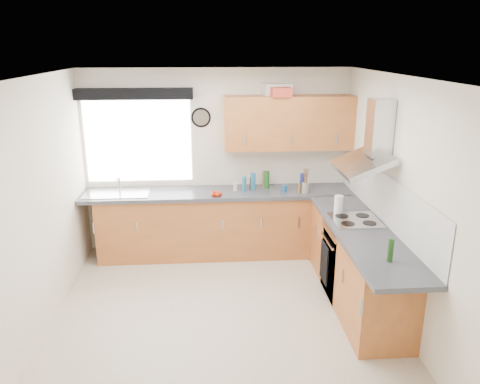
{
  "coord_description": "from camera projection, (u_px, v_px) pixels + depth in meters",
  "views": [
    {
      "loc": [
        -0.13,
        -4.46,
        2.78
      ],
      "look_at": [
        0.25,
        0.85,
        1.1
      ],
      "focal_mm": 35.0,
      "sensor_mm": 36.0,
      "label": 1
    }
  ],
  "objects": [
    {
      "name": "sink",
      "position": [
        117.0,
        191.0,
        6.14
      ],
      "size": [
        0.84,
        0.46,
        0.1
      ],
      "primitive_type": null,
      "color": "#B4B7BC",
      "rests_on": "worktop_back"
    },
    {
      "name": "jar_4",
      "position": [
        253.0,
        181.0,
        6.27
      ],
      "size": [
        0.07,
        0.07,
        0.23
      ],
      "primitive_type": "cylinder",
      "color": "#1B5C85",
      "rests_on": "worktop_back"
    },
    {
      "name": "jar_0",
      "position": [
        244.0,
        184.0,
        6.2
      ],
      "size": [
        0.05,
        0.05,
        0.2
      ],
      "primitive_type": "cylinder",
      "color": "#1B5E82",
      "rests_on": "worktop_back"
    },
    {
      "name": "ceiling",
      "position": [
        220.0,
        76.0,
        4.34
      ],
      "size": [
        3.6,
        3.6,
        0.02
      ],
      "primitive_type": "cube",
      "color": "white",
      "rests_on": "wall_back"
    },
    {
      "name": "base_cab_back",
      "position": [
        211.0,
        225.0,
        6.39
      ],
      "size": [
        3.0,
        0.58,
        0.86
      ],
      "primitive_type": "cube",
      "color": "#995326",
      "rests_on": "ground_plane"
    },
    {
      "name": "worktop_back",
      "position": [
        218.0,
        193.0,
        6.25
      ],
      "size": [
        3.6,
        0.62,
        0.05
      ],
      "primitive_type": "cube",
      "color": "#33343A",
      "rests_on": "base_cab_back"
    },
    {
      "name": "hob_plate",
      "position": [
        355.0,
        220.0,
        5.2
      ],
      "size": [
        0.52,
        0.52,
        0.01
      ],
      "primitive_type": "cube",
      "color": "#B4B7BC",
      "rests_on": "worktop_right"
    },
    {
      "name": "bottle_0",
      "position": [
        391.0,
        250.0,
        4.2
      ],
      "size": [
        0.05,
        0.05,
        0.22
      ],
      "primitive_type": "cylinder",
      "color": "#193C15",
      "rests_on": "worktop_right"
    },
    {
      "name": "kitchen_roll",
      "position": [
        339.0,
        205.0,
        5.37
      ],
      "size": [
        0.13,
        0.13,
        0.22
      ],
      "primitive_type": "cylinder",
      "rotation": [
        0.0,
        0.0,
        -0.29
      ],
      "color": "silver",
      "rests_on": "worktop_right"
    },
    {
      "name": "base_cab_corner",
      "position": [
        326.0,
        222.0,
        6.49
      ],
      "size": [
        0.6,
        0.6,
        0.86
      ],
      "primitive_type": "cube",
      "color": "#995326",
      "rests_on": "ground_plane"
    },
    {
      "name": "jar_3",
      "position": [
        284.0,
        189.0,
        6.21
      ],
      "size": [
        0.07,
        0.07,
        0.09
      ],
      "primitive_type": "cylinder",
      "color": "navy",
      "rests_on": "worktop_back"
    },
    {
      "name": "storage_box",
      "position": [
        281.0,
        92.0,
        5.93
      ],
      "size": [
        0.27,
        0.23,
        0.12
      ],
      "primitive_type": "cube",
      "rotation": [
        0.0,
        0.0,
        0.08
      ],
      "color": "#BB3625",
      "rests_on": "upper_cabinets"
    },
    {
      "name": "wall_front",
      "position": [
        230.0,
        294.0,
        3.0
      ],
      "size": [
        3.6,
        0.02,
        2.5
      ],
      "primitive_type": "cube",
      "color": "silver",
      "rests_on": "ground_plane"
    },
    {
      "name": "worktop_right",
      "position": [
        364.0,
        233.0,
        4.92
      ],
      "size": [
        0.62,
        2.42,
        0.05
      ],
      "primitive_type": "cube",
      "color": "#33343A",
      "rests_on": "base_cab_right"
    },
    {
      "name": "oven",
      "position": [
        352.0,
        260.0,
        5.35
      ],
      "size": [
        0.56,
        0.58,
        0.85
      ],
      "primitive_type": "cube",
      "color": "black",
      "rests_on": "ground_plane"
    },
    {
      "name": "wall_clock",
      "position": [
        201.0,
        118.0,
        6.21
      ],
      "size": [
        0.26,
        0.04,
        0.26
      ],
      "primitive_type": "cylinder",
      "rotation": [
        1.57,
        0.0,
        0.0
      ],
      "color": "black",
      "rests_on": "wall_back"
    },
    {
      "name": "wall_right",
      "position": [
        395.0,
        200.0,
        4.83
      ],
      "size": [
        0.02,
        3.6,
        2.5
      ],
      "primitive_type": "cube",
      "color": "silver",
      "rests_on": "ground_plane"
    },
    {
      "name": "jar_5",
      "position": [
        251.0,
        184.0,
        6.28
      ],
      "size": [
        0.04,
        0.04,
        0.18
      ],
      "primitive_type": "cylinder",
      "color": "#30241B",
      "rests_on": "worktop_back"
    },
    {
      "name": "wall_left",
      "position": [
        38.0,
        208.0,
        4.59
      ],
      "size": [
        0.02,
        3.6,
        2.5
      ],
      "primitive_type": "cube",
      "color": "silver",
      "rests_on": "ground_plane"
    },
    {
      "name": "extractor_hood",
      "position": [
        371.0,
        145.0,
        4.95
      ],
      "size": [
        0.52,
        0.78,
        0.66
      ],
      "primitive_type": null,
      "color": "#B4B7BC",
      "rests_on": "wall_right"
    },
    {
      "name": "jar_2",
      "position": [
        267.0,
        180.0,
        6.35
      ],
      "size": [
        0.07,
        0.07,
        0.24
      ],
      "primitive_type": "cylinder",
      "color": "#1C4E1D",
      "rests_on": "worktop_back"
    },
    {
      "name": "jar_6",
      "position": [
        302.0,
        182.0,
        6.29
      ],
      "size": [
        0.07,
        0.07,
        0.22
      ],
      "primitive_type": "cylinder",
      "color": "navy",
      "rests_on": "worktop_back"
    },
    {
      "name": "wall_back",
      "position": [
        217.0,
        161.0,
        6.43
      ],
      "size": [
        3.6,
        0.02,
        2.5
      ],
      "primitive_type": "cube",
      "color": "silver",
      "rests_on": "ground_plane"
    },
    {
      "name": "casserole",
      "position": [
        276.0,
        89.0,
        6.11
      ],
      "size": [
        0.41,
        0.33,
        0.15
      ],
      "primitive_type": "cube",
      "rotation": [
        0.0,
        0.0,
        0.23
      ],
      "color": "silver",
      "rests_on": "upper_cabinets"
    },
    {
      "name": "upper_cabinets",
      "position": [
        289.0,
        123.0,
        6.16
      ],
      "size": [
        1.7,
        0.35,
        0.7
      ],
      "primitive_type": "cube",
      "color": "#995326",
      "rests_on": "wall_back"
    },
    {
      "name": "window",
      "position": [
        138.0,
        141.0,
        6.26
      ],
      "size": [
        1.4,
        0.02,
        1.1
      ],
      "primitive_type": "cube",
      "color": "silver",
      "rests_on": "wall_back"
    },
    {
      "name": "utensil_pot",
      "position": [
        305.0,
        188.0,
        6.16
      ],
      "size": [
        0.12,
        0.12,
        0.14
      ],
      "primitive_type": "cylinder",
      "rotation": [
        0.0,
        0.0,
        0.2
      ],
      "color": "slate",
      "rests_on": "worktop_back"
    },
    {
      "name": "jar_7",
      "position": [
        265.0,
        179.0,
        6.41
      ],
      "size": [
        0.07,
        0.07,
        0.22
      ],
      "primitive_type": "cylinder",
      "color": "brown",
      "rests_on": "worktop_back"
    },
    {
      "name": "base_cab_right",
      "position": [
        357.0,
        266.0,
        5.2
      ],
      "size": [
        0.58,
        2.1,
        0.86
      ],
      "primitive_type": "cube",
      "color": "#995326",
      "rests_on": "ground_plane"
    },
    {
      "name": "jar_8",
      "position": [
        299.0,
        188.0,
        6.16
      ],
      "size": [
        0.04,
        0.04,
        0.12
      ],
      "primitive_type": "cylinder",
      "color": "brown",
      "rests_on": "worktop_back"
    },
    {
      "name": "tomato_cluster",
      "position": [
        216.0,
        194.0,
        6.04
      ],
      "size": [
        0.13,
        0.13,
        0.06
      ],
      "primitive_type": null,
      "rotation": [
        0.0,
        0.0,
        -0.01
      ],
      "color": "#9E1E08",
      "rests_on": "worktop_back"
    },
    {
      "name": "splashback",
      "position": [
        383.0,
        197.0,
        5.14
      ],
      "size": [
        0.01,
        3.0,
        0.54
      ],
      "primitive_type": "cube",
      "color": "white",
      "rests_on": "wall_right"
    },
    {
      "name": "ground_plane",
      "position": [
        223.0,
        312.0,
        5.09
      ],
      "size": [
        3.6,
        3.6,
        0.0
      ],
      "primitive_type": "plane",
      "color": "beige"
    },
    {
      "name": "window_blind",
      "position": [
        134.0,
        94.0,
        5.98
      ],
      "size": [
        1.5,
        0.18,
        0.14
      ],
      "primitive_type": "cube",
      "color": "black",
      "rests_on": "wall_back"
    },
    {
      "name": "washing_machine",
      "position": [
        145.0,
        228.0,
        6.35
      ],
      "size": [
        0.59,
        0.57,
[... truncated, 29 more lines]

